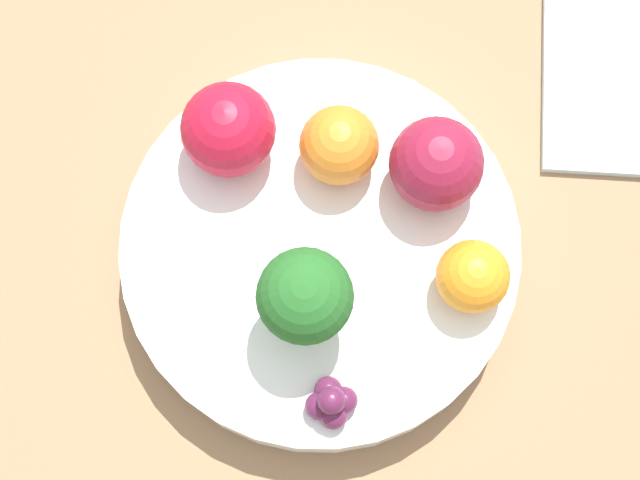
{
  "coord_description": "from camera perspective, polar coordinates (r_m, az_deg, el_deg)",
  "views": [
    {
      "loc": [
        -0.14,
        0.04,
        0.61
      ],
      "look_at": [
        0.0,
        0.0,
        0.07
      ],
      "focal_mm": 60.0,
      "sensor_mm": 36.0,
      "label": 1
    }
  ],
  "objects": [
    {
      "name": "ground_plane",
      "position": [
        0.63,
        0.0,
        -1.51
      ],
      "size": [
        6.0,
        6.0,
        0.0
      ],
      "primitive_type": "plane",
      "color": "gray"
    },
    {
      "name": "table_surface",
      "position": [
        0.62,
        0.0,
        -1.3
      ],
      "size": [
        1.2,
        1.2,
        0.02
      ],
      "color": "#936D4C",
      "rests_on": "ground_plane"
    },
    {
      "name": "bowl",
      "position": [
        0.59,
        0.0,
        -0.68
      ],
      "size": [
        0.22,
        0.22,
        0.04
      ],
      "color": "white",
      "rests_on": "table_surface"
    },
    {
      "name": "broccoli",
      "position": [
        0.53,
        -0.81,
        -3.05
      ],
      "size": [
        0.05,
        0.05,
        0.07
      ],
      "color": "#99C17A",
      "rests_on": "bowl"
    },
    {
      "name": "apple_red",
      "position": [
        0.57,
        6.22,
        4.06
      ],
      "size": [
        0.05,
        0.05,
        0.05
      ],
      "color": "maroon",
      "rests_on": "bowl"
    },
    {
      "name": "apple_green",
      "position": [
        0.57,
        -4.92,
        5.89
      ],
      "size": [
        0.05,
        0.05,
        0.05
      ],
      "color": "#B7142D",
      "rests_on": "bowl"
    },
    {
      "name": "orange_front",
      "position": [
        0.56,
        8.15,
        -1.94
      ],
      "size": [
        0.04,
        0.04,
        0.04
      ],
      "color": "orange",
      "rests_on": "bowl"
    },
    {
      "name": "orange_back",
      "position": [
        0.57,
        1.03,
        5.08
      ],
      "size": [
        0.04,
        0.04,
        0.04
      ],
      "color": "orange",
      "rests_on": "bowl"
    },
    {
      "name": "grape_cluster",
      "position": [
        0.55,
        0.6,
        -8.65
      ],
      "size": [
        0.03,
        0.03,
        0.03
      ],
      "color": "#5B1E42",
      "rests_on": "bowl"
    }
  ]
}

